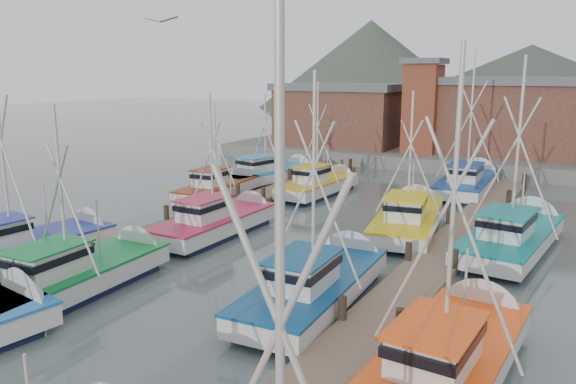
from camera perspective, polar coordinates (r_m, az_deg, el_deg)
The scene contains 21 objects.
ground at distance 23.90m, azimuth -5.82°, elevation -8.83°, with size 260.00×260.00×0.00m, color #475655.
dock_left at distance 31.03m, azimuth -12.01°, elevation -3.69°, with size 2.30×46.00×1.50m.
dock_right at distance 24.39m, azimuth 13.63°, elevation -8.15°, with size 2.30×46.00×1.50m.
quay at distance 57.16m, azimuth 16.34°, elevation 3.63°, with size 44.00×16.00×1.20m, color slate.
shed_left at distance 58.44m, azimuth 5.47°, elevation 7.92°, with size 12.72×8.48×6.20m.
shed_center at distance 55.65m, azimuth 22.64°, elevation 7.21°, with size 14.84×9.54×6.90m.
lookout_tower at distance 53.34m, azimuth 13.51°, elevation 8.56°, with size 3.60×3.60×8.50m.
distant_hills at distance 143.27m, azimuth 19.63°, elevation 7.96°, with size 175.00×140.00×42.00m.
boat_4 at distance 23.89m, azimuth -20.15°, elevation -7.81°, with size 3.36×9.22×8.14m.
boat_5 at distance 21.52m, azimuth 3.32°, elevation -9.24°, with size 3.78×9.46×9.38m.
boat_6 at distance 28.37m, azimuth -24.91°, elevation -5.07°, with size 4.20×9.52×10.34m.
boat_7 at distance 17.08m, azimuth 16.25°, elevation -15.64°, with size 4.07×9.39×10.09m.
boat_8 at distance 30.30m, azimuth -6.83°, elevation -2.98°, with size 3.33×8.71×8.22m.
boat_9 at distance 31.42m, azimuth 12.21°, elevation -2.62°, with size 4.59×9.92×8.43m.
boat_10 at distance 38.95m, azimuth -6.78°, elevation 0.39°, with size 3.15×8.25×7.13m.
boat_11 at distance 29.57m, azimuth 22.00°, elevation -4.15°, with size 4.17×10.20×10.20m.
boat_12 at distance 39.93m, azimuth 3.41°, elevation 0.75°, with size 3.43×8.46×8.58m.
boat_13 at distance 42.85m, azimuth 17.88°, elevation 0.97°, with size 4.38×10.24×10.92m.
boat_14 at distance 44.17m, azimuth -1.64°, elevation 1.85°, with size 4.63×9.72×7.68m.
gull_near at distance 22.04m, azimuth -12.79°, elevation 16.62°, with size 1.55×0.63×0.24m.
gull_far at distance 19.79m, azimuth 5.18°, elevation 6.90°, with size 1.54×0.61×0.24m.
Camera 1 is at (13.15, -18.06, 8.49)m, focal length 35.00 mm.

